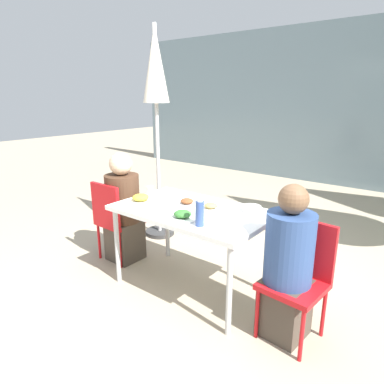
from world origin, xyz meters
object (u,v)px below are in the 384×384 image
closed_umbrella (156,82)px  drinking_cup (150,191)px  chair_right (299,271)px  person_right (288,268)px  bottle (200,213)px  person_left (123,211)px  chair_left (114,216)px  salad_bowl (252,209)px

closed_umbrella → drinking_cup: closed_umbrella is taller
chair_right → person_right: person_right is taller
drinking_cup → chair_right: bearing=-2.2°
bottle → person_left: bearing=166.6°
person_left → drinking_cup: bearing=7.1°
chair_left → closed_umbrella: closed_umbrella is taller
person_right → bottle: 0.73m
chair_right → bottle: 0.82m
chair_left → person_left: bearing=58.2°
person_left → closed_umbrella: bearing=104.3°
person_right → salad_bowl: (-0.48, 0.34, 0.25)m
person_left → person_right: (1.83, -0.09, -0.01)m
closed_umbrella → salad_bowl: 1.92m
chair_left → drinking_cup: 0.53m
chair_right → drinking_cup: drinking_cup is taller
bottle → drinking_cup: bearing=158.7°
person_right → drinking_cup: 1.50m
drinking_cup → salad_bowl: size_ratio=0.62×
bottle → drinking_cup: size_ratio=2.17×
person_left → salad_bowl: person_left is taller
chair_right → closed_umbrella: closed_umbrella is taller
bottle → salad_bowl: 0.56m
person_left → drinking_cup: size_ratio=11.91×
chair_left → salad_bowl: bearing=13.7°
person_left → drinking_cup: person_left is taller
closed_umbrella → person_right: bearing=-22.0°
bottle → salad_bowl: size_ratio=1.36×
closed_umbrella → drinking_cup: 1.35m
person_right → drinking_cup: bearing=-0.1°
bottle → drinking_cup: (-0.84, 0.33, -0.05)m
chair_right → drinking_cup: size_ratio=8.80×
chair_left → drinking_cup: drinking_cup is taller
person_left → bottle: size_ratio=5.48×
chair_left → person_right: (1.88, -0.01, 0.04)m
closed_umbrella → chair_right: bearing=-19.6°
closed_umbrella → salad_bowl: closed_umbrella is taller
closed_umbrella → salad_bowl: size_ratio=15.81×
chair_left → closed_umbrella: size_ratio=0.35×
salad_bowl → closed_umbrella: bearing=162.7°
person_right → salad_bowl: 0.64m
chair_right → salad_bowl: chair_right is taller
person_left → chair_right: (1.89, -0.02, -0.05)m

